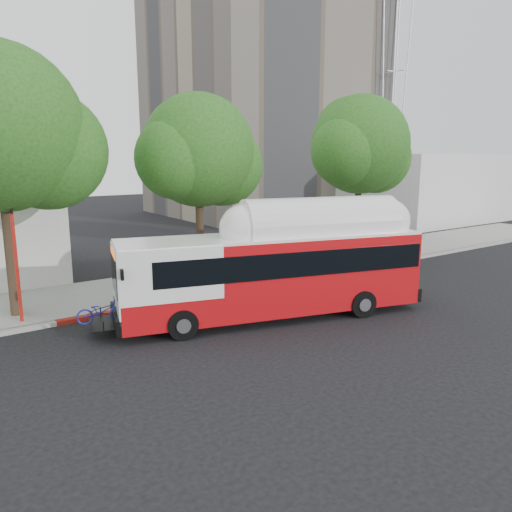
{
  "coord_description": "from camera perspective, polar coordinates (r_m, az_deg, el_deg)",
  "views": [
    {
      "loc": [
        -11.83,
        -13.93,
        5.91
      ],
      "look_at": [
        0.03,
        3.0,
        1.72
      ],
      "focal_mm": 35.0,
      "sensor_mm": 36.0,
      "label": 1
    }
  ],
  "objects": [
    {
      "name": "signal_pole",
      "position": [
        19.11,
        -25.68,
        -0.99
      ],
      "size": [
        0.12,
        0.4,
        4.22
      ],
      "color": "red",
      "rests_on": "ground"
    },
    {
      "name": "transit_bus",
      "position": [
        18.25,
        2.2,
        -2.05
      ],
      "size": [
        12.08,
        5.19,
        3.53
      ],
      "rotation": [
        0.0,
        0.0,
        -0.26
      ],
      "color": "red",
      "rests_on": "ground"
    },
    {
      "name": "ground",
      "position": [
        19.21,
        5.1,
        -6.51
      ],
      "size": [
        120.0,
        120.0,
        0.0
      ],
      "primitive_type": "plane",
      "color": "black",
      "rests_on": "ground"
    },
    {
      "name": "apartment_tower",
      "position": [
        52.77,
        0.45,
        24.28
      ],
      "size": [
        18.0,
        18.0,
        37.0
      ],
      "color": "gray",
      "rests_on": "ground"
    },
    {
      "name": "street_tree_mid",
      "position": [
        22.93,
        -5.78,
        11.39
      ],
      "size": [
        5.75,
        5.0,
        8.62
      ],
      "color": "#2D2116",
      "rests_on": "ground"
    },
    {
      "name": "street_tree_right",
      "position": [
        29.05,
        12.32,
        11.88
      ],
      "size": [
        6.21,
        5.4,
        9.18
      ],
      "color": "#2D2116",
      "rests_on": "ground"
    },
    {
      "name": "sidewalk",
      "position": [
        24.32,
        -4.8,
        -2.46
      ],
      "size": [
        60.0,
        5.0,
        0.15
      ],
      "primitive_type": "cube",
      "color": "gray",
      "rests_on": "ground"
    },
    {
      "name": "red_curb_segment",
      "position": [
        20.73,
        -8.34,
        -5.0
      ],
      "size": [
        10.0,
        0.32,
        0.16
      ],
      "primitive_type": "cube",
      "color": "maroon",
      "rests_on": "ground"
    },
    {
      "name": "street_tree_left",
      "position": [
        19.78,
        -26.02,
        12.34
      ],
      "size": [
        6.67,
        5.8,
        9.74
      ],
      "color": "#2D2116",
      "rests_on": "ground"
    },
    {
      "name": "curb_strip",
      "position": [
        22.18,
        -1.4,
        -3.8
      ],
      "size": [
        60.0,
        0.3,
        0.15
      ],
      "primitive_type": "cube",
      "color": "gray",
      "rests_on": "ground"
    },
    {
      "name": "horizon_block",
      "position": [
        51.52,
        19.55,
        7.57
      ],
      "size": [
        20.0,
        12.0,
        6.0
      ],
      "primitive_type": "cube",
      "color": "silver",
      "rests_on": "ground"
    }
  ]
}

